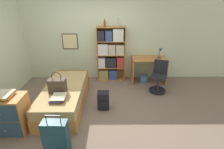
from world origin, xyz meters
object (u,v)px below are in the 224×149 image
Objects in this scene: bed at (65,96)px; backpack at (103,100)px; magazine_pile_on_dresser at (4,95)px; bookcase at (110,55)px; handbag at (57,86)px; bottle_brown at (118,24)px; desk at (149,66)px; book_stack_on_bed at (58,98)px; suitcase at (56,138)px; desk_chair at (158,82)px; dresser at (10,114)px; waste_bin at (144,78)px; bottle_green at (105,24)px; desk_lamp at (161,51)px.

bed reaches higher than backpack.
bed is at bearing 47.05° from magazine_pile_on_dresser.
bed is at bearing -126.58° from bookcase.
handbag reaches higher than bed.
bottle_brown is at bearing 51.92° from handbag.
bed is at bearing -149.60° from desk.
desk reaches higher than book_stack_on_bed.
suitcase is 3.16m from desk_chair.
dresser is at bearing -153.86° from desk_chair.
bookcase is 1.90× the size of desk_chair.
handbag is 1.12× the size of backpack.
backpack is at bearing -95.93° from bookcase.
desk_chair is at bearing 44.05° from suitcase.
book_stack_on_bed reaches higher than waste_bin.
waste_bin is at bearing -13.58° from bottle_brown.
desk is (2.29, 1.97, -0.05)m from book_stack_on_bed.
bookcase is 1.61× the size of desk.
desk is (2.37, 1.65, -0.17)m from handbag.
dresser is (-1.06, 0.56, 0.06)m from suitcase.
bottle_green reaches higher than dresser.
dresser is 3.90m from desk.
desk_lamp is at bearing 42.28° from backpack.
bottle_brown is at bearing 166.42° from waste_bin.
waste_bin is (0.83, -0.20, -1.67)m from bottle_brown.
bottle_brown is at bearing 47.76° from dresser.
desk_chair reaches higher than magazine_pile_on_dresser.
waste_bin is at bearing 117.83° from desk_chair.
bottle_brown is 1.51m from desk_lamp.
bookcase reaches higher than desk_chair.
desk is at bearing 34.82° from handbag.
bed is 2.58m from desk_chair.
waste_bin is at bearing 36.17° from magazine_pile_on_dresser.
bottle_brown reaches higher than desk_chair.
magazine_pile_on_dresser is 3.81m from waste_bin.
suitcase is 2.21× the size of desk_lamp.
handbag is 1.27m from suitcase.
magazine_pile_on_dresser reaches higher than dresser.
bookcase reaches higher than book_stack_on_bed.
suitcase is 1.00× the size of dresser.
book_stack_on_bed is at bearing -151.64° from desk_chair.
backpack is (1.00, 0.14, -0.48)m from handbag.
magazine_pile_on_dresser is 3.12m from bookcase.
waste_bin is at bearing -11.21° from bookcase.
desk_lamp is (1.69, -0.12, -0.78)m from bottle_green.
handbag is 2.52m from bottle_brown.
backpack is at bearing -103.66° from bottle_brown.
bookcase is (1.09, 2.12, 0.27)m from book_stack_on_bed.
waste_bin is (-0.14, -0.06, -0.41)m from desk.
handbag is 2.76m from desk_chair.
bottle_green is at bearing 89.77° from backpack.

